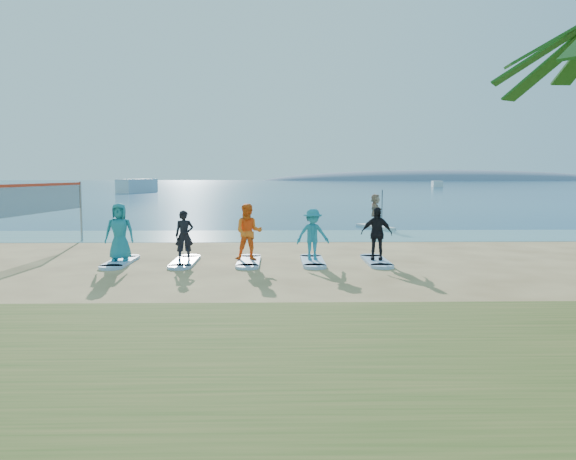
{
  "coord_description": "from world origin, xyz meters",
  "views": [
    {
      "loc": [
        -0.21,
        -14.99,
        2.76
      ],
      "look_at": [
        0.15,
        2.0,
        1.1
      ],
      "focal_mm": 35.0,
      "sensor_mm": 36.0,
      "label": 1
    }
  ],
  "objects_px": {
    "boat_offshore_a": "(137,193)",
    "surfboard_2": "(249,261)",
    "student_3": "(313,234)",
    "surfboard_4": "(376,261)",
    "student_4": "(376,234)",
    "surfboard_1": "(185,262)",
    "student_2": "(249,232)",
    "student_1": "(184,235)",
    "surfboard_3": "(313,261)",
    "surfboard_0": "(120,262)",
    "boat_offshore_b": "(437,187)",
    "paddleboard": "(375,227)",
    "volleyball_net": "(24,201)",
    "paddleboarder": "(375,210)",
    "student_0": "(119,232)"
  },
  "relations": [
    {
      "from": "surfboard_4",
      "to": "student_4",
      "type": "relative_size",
      "value": 1.32
    },
    {
      "from": "surfboard_4",
      "to": "surfboard_3",
      "type": "bearing_deg",
      "value": 180.0
    },
    {
      "from": "boat_offshore_b",
      "to": "student_3",
      "type": "bearing_deg",
      "value": -97.77
    },
    {
      "from": "student_0",
      "to": "surfboard_4",
      "type": "relative_size",
      "value": 0.82
    },
    {
      "from": "boat_offshore_b",
      "to": "student_4",
      "type": "bearing_deg",
      "value": -96.86
    },
    {
      "from": "paddleboarder",
      "to": "boat_offshore_b",
      "type": "relative_size",
      "value": 0.32
    },
    {
      "from": "surfboard_4",
      "to": "student_1",
      "type": "bearing_deg",
      "value": 180.0
    },
    {
      "from": "student_4",
      "to": "student_3",
      "type": "bearing_deg",
      "value": -167.4
    },
    {
      "from": "boat_offshore_b",
      "to": "surfboard_4",
      "type": "bearing_deg",
      "value": -96.86
    },
    {
      "from": "student_2",
      "to": "student_3",
      "type": "height_order",
      "value": "student_2"
    },
    {
      "from": "boat_offshore_b",
      "to": "surfboard_2",
      "type": "bearing_deg",
      "value": -98.67
    },
    {
      "from": "boat_offshore_b",
      "to": "paddleboard",
      "type": "bearing_deg",
      "value": -97.63
    },
    {
      "from": "surfboard_0",
      "to": "surfboard_2",
      "type": "distance_m",
      "value": 4.04
    },
    {
      "from": "surfboard_0",
      "to": "surfboard_4",
      "type": "xyz_separation_m",
      "value": [
        8.08,
        0.0,
        0.0
      ]
    },
    {
      "from": "student_0",
      "to": "student_3",
      "type": "bearing_deg",
      "value": -3.8
    },
    {
      "from": "surfboard_1",
      "to": "student_3",
      "type": "bearing_deg",
      "value": 0.0
    },
    {
      "from": "paddleboarder",
      "to": "paddleboard",
      "type": "bearing_deg",
      "value": 0.0
    },
    {
      "from": "paddleboard",
      "to": "student_2",
      "type": "height_order",
      "value": "student_2"
    },
    {
      "from": "surfboard_1",
      "to": "student_2",
      "type": "bearing_deg",
      "value": 0.0
    },
    {
      "from": "student_0",
      "to": "surfboard_3",
      "type": "height_order",
      "value": "student_0"
    },
    {
      "from": "boat_offshore_a",
      "to": "surfboard_2",
      "type": "xyz_separation_m",
      "value": [
        21.25,
        -72.5,
        0.04
      ]
    },
    {
      "from": "paddleboarder",
      "to": "student_0",
      "type": "relative_size",
      "value": 0.92
    },
    {
      "from": "student_3",
      "to": "surfboard_4",
      "type": "relative_size",
      "value": 0.74
    },
    {
      "from": "student_0",
      "to": "student_1",
      "type": "bearing_deg",
      "value": -3.8
    },
    {
      "from": "paddleboarder",
      "to": "student_2",
      "type": "bearing_deg",
      "value": 156.95
    },
    {
      "from": "paddleboarder",
      "to": "surfboard_3",
      "type": "relative_size",
      "value": 0.76
    },
    {
      "from": "boat_offshore_a",
      "to": "surfboard_4",
      "type": "relative_size",
      "value": 3.97
    },
    {
      "from": "boat_offshore_a",
      "to": "student_1",
      "type": "distance_m",
      "value": 75.01
    },
    {
      "from": "paddleboard",
      "to": "student_4",
      "type": "xyz_separation_m",
      "value": [
        -2.05,
        -11.79,
        0.86
      ]
    },
    {
      "from": "volleyball_net",
      "to": "surfboard_2",
      "type": "bearing_deg",
      "value": -12.36
    },
    {
      "from": "student_3",
      "to": "student_4",
      "type": "height_order",
      "value": "student_4"
    },
    {
      "from": "boat_offshore_a",
      "to": "paddleboarder",
      "type": "bearing_deg",
      "value": -48.19
    },
    {
      "from": "boat_offshore_b",
      "to": "surfboard_4",
      "type": "height_order",
      "value": "boat_offshore_b"
    },
    {
      "from": "boat_offshore_b",
      "to": "student_2",
      "type": "xyz_separation_m",
      "value": [
        -39.21,
        -115.46,
        0.98
      ]
    },
    {
      "from": "boat_offshore_b",
      "to": "student_4",
      "type": "xyz_separation_m",
      "value": [
        -35.16,
        -115.46,
        0.92
      ]
    },
    {
      "from": "volleyball_net",
      "to": "student_4",
      "type": "relative_size",
      "value": 5.43
    },
    {
      "from": "student_2",
      "to": "student_4",
      "type": "relative_size",
      "value": 1.07
    },
    {
      "from": "surfboard_1",
      "to": "surfboard_3",
      "type": "distance_m",
      "value": 4.04
    },
    {
      "from": "surfboard_0",
      "to": "student_0",
      "type": "bearing_deg",
      "value": 0.0
    },
    {
      "from": "student_1",
      "to": "surfboard_3",
      "type": "height_order",
      "value": "student_1"
    },
    {
      "from": "paddleboarder",
      "to": "surfboard_1",
      "type": "distance_m",
      "value": 14.34
    },
    {
      "from": "student_2",
      "to": "surfboard_3",
      "type": "height_order",
      "value": "student_2"
    },
    {
      "from": "paddleboarder",
      "to": "surfboard_2",
      "type": "distance_m",
      "value": 13.3
    },
    {
      "from": "volleyball_net",
      "to": "boat_offshore_b",
      "type": "relative_size",
      "value": 1.72
    },
    {
      "from": "surfboard_1",
      "to": "student_2",
      "type": "distance_m",
      "value": 2.23
    },
    {
      "from": "paddleboard",
      "to": "student_1",
      "type": "relative_size",
      "value": 1.9
    },
    {
      "from": "student_0",
      "to": "surfboard_2",
      "type": "height_order",
      "value": "student_0"
    },
    {
      "from": "volleyball_net",
      "to": "surfboard_4",
      "type": "relative_size",
      "value": 4.12
    },
    {
      "from": "surfboard_0",
      "to": "surfboard_1",
      "type": "relative_size",
      "value": 1.0
    },
    {
      "from": "volleyball_net",
      "to": "student_1",
      "type": "distance_m",
      "value": 6.01
    }
  ]
}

